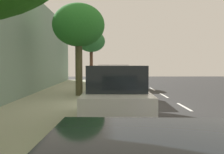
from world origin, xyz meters
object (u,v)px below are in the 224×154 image
Objects in this scene: bicycle_at_curb at (104,86)px; street_tree_mid_block at (79,26)px; parked_suv_tan_second at (114,81)px; cyclist_with_backpack at (101,77)px; parked_suv_white_mid at (116,95)px; parked_sedan_silver_nearest at (111,77)px; street_tree_near_cyclist at (91,42)px.

bicycle_at_curb is 5.80m from street_tree_mid_block.
cyclist_with_backpack is at bearing -78.81° from parked_suv_tan_second.
parked_suv_white_mid is 11.11m from cyclist_with_backpack.
street_tree_mid_block is (2.07, 0.24, 3.25)m from parked_suv_tan_second.
parked_sedan_silver_nearest is 3.36× the size of bicycle_at_curb.
parked_suv_white_mid reaches higher than parked_sedan_silver_nearest.
street_tree_mid_block is (1.23, 4.50, 3.28)m from cyclist_with_backpack.
street_tree_mid_block reaches higher than parked_suv_white_mid.
cyclist_with_backpack is (0.77, -11.08, -0.03)m from parked_suv_white_mid.
parked_sedan_silver_nearest is 15.55m from parked_suv_white_mid.
parked_suv_tan_second is 3.86m from street_tree_mid_block.
cyclist_with_backpack is (0.84, -4.26, -0.03)m from parked_suv_tan_second.
street_tree_mid_block is (2.03, 8.96, 3.52)m from parked_sedan_silver_nearest.
cyclist_with_backpack is 7.43m from street_tree_near_cyclist.
parked_suv_white_mid is at bearing 93.96° from cyclist_with_backpack.
street_tree_near_cyclist reaches higher than parked_suv_tan_second.
street_tree_mid_block is at bearing 74.74° from cyclist_with_backpack.
bicycle_at_curb is at bearing 101.71° from street_tree_near_cyclist.
parked_suv_white_mid is 10.65m from bicycle_at_curb.
street_tree_near_cyclist is 0.98× the size of street_tree_mid_block.
parked_suv_white_mid reaches higher than cyclist_with_backpack.
parked_suv_white_mid is 7.61m from street_tree_mid_block.
street_tree_mid_block is (1.99, -6.59, 3.25)m from parked_suv_white_mid.
bicycle_at_curb is at bearing 83.27° from parked_sedan_silver_nearest.
parked_suv_tan_second is at bearing -90.63° from parked_suv_white_mid.
parked_suv_tan_second reaches higher than cyclist_with_backpack.
parked_sedan_silver_nearest is 0.81× the size of street_tree_mid_block.
street_tree_mid_block reaches higher than parked_sedan_silver_nearest.
bicycle_at_curb is (0.55, -10.62, -0.67)m from parked_suv_white_mid.
bicycle_at_curb is at bearing 115.34° from cyclist_with_backpack.
parked_suv_white_mid is at bearing 92.95° from bicycle_at_curb.
parked_suv_white_mid is (0.08, 6.83, 0.00)m from parked_suv_tan_second.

